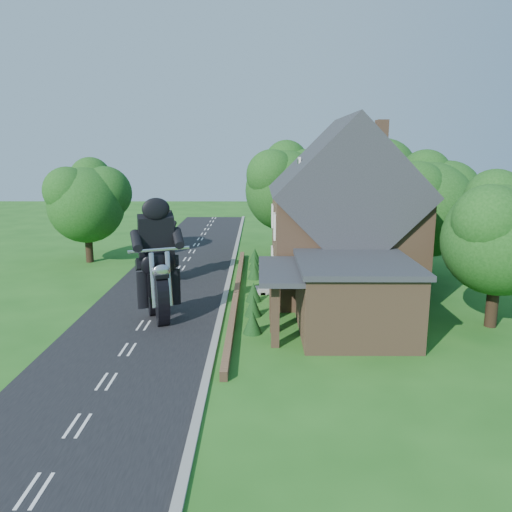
{
  "coord_description": "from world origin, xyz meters",
  "views": [
    {
      "loc": [
        5.58,
        -22.91,
        8.34
      ],
      "look_at": [
        5.45,
        3.11,
        2.8
      ],
      "focal_mm": 35.0,
      "sensor_mm": 36.0,
      "label": 1
    }
  ],
  "objects_px": {
    "annex": "(351,296)",
    "motorcycle_lead": "(159,303)",
    "motorcycle_follow": "(164,270)",
    "house": "(343,220)",
    "garden_wall": "(236,293)"
  },
  "relations": [
    {
      "from": "annex",
      "to": "motorcycle_follow",
      "type": "relative_size",
      "value": 4.13
    },
    {
      "from": "motorcycle_lead",
      "to": "garden_wall",
      "type": "bearing_deg",
      "value": -153.25
    },
    {
      "from": "garden_wall",
      "to": "motorcycle_lead",
      "type": "xyz_separation_m",
      "value": [
        -3.65,
        -4.33,
        0.72
      ]
    },
    {
      "from": "house",
      "to": "motorcycle_follow",
      "type": "relative_size",
      "value": 6.0
    },
    {
      "from": "annex",
      "to": "motorcycle_follow",
      "type": "bearing_deg",
      "value": 138.85
    },
    {
      "from": "motorcycle_lead",
      "to": "annex",
      "type": "bearing_deg",
      "value": 147.79
    },
    {
      "from": "house",
      "to": "garden_wall",
      "type": "bearing_deg",
      "value": -170.83
    },
    {
      "from": "garden_wall",
      "to": "motorcycle_follow",
      "type": "distance_m",
      "value": 5.87
    },
    {
      "from": "annex",
      "to": "motorcycle_lead",
      "type": "xyz_separation_m",
      "value": [
        -9.22,
        1.47,
        -0.85
      ]
    },
    {
      "from": "annex",
      "to": "motorcycle_lead",
      "type": "height_order",
      "value": "annex"
    },
    {
      "from": "motorcycle_lead",
      "to": "motorcycle_follow",
      "type": "height_order",
      "value": "motorcycle_lead"
    },
    {
      "from": "house",
      "to": "motorcycle_follow",
      "type": "xyz_separation_m",
      "value": [
        -11.02,
        2.29,
        -3.55
      ]
    },
    {
      "from": "garden_wall",
      "to": "annex",
      "type": "height_order",
      "value": "annex"
    },
    {
      "from": "house",
      "to": "motorcycle_follow",
      "type": "height_order",
      "value": "house"
    },
    {
      "from": "motorcycle_lead",
      "to": "house",
      "type": "bearing_deg",
      "value": -174.7
    }
  ]
}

